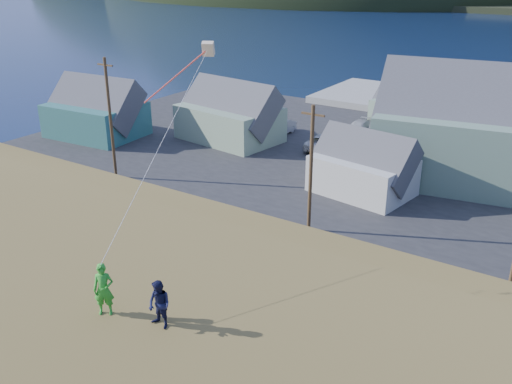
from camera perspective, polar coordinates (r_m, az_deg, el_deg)
ground at (r=36.52m, az=6.37°, el=-5.44°), size 900.00×900.00×0.00m
grass_strip at (r=34.93m, az=4.86°, el=-6.67°), size 110.00×8.00×0.10m
waterfront_lot at (r=51.07m, az=15.16°, el=2.28°), size 72.00×36.00×0.12m
wharf at (r=73.81m, az=16.65°, el=8.58°), size 26.00×14.00×0.90m
shed_teal at (r=59.98m, az=-15.78°, el=7.88°), size 9.78×7.26×7.38m
shed_palegreen_near at (r=56.43m, az=-2.67°, el=7.80°), size 10.71×7.54×7.26m
shed_white at (r=44.01m, az=10.67°, el=2.59°), size 8.27×6.12×6.04m
shed_palegreen_far at (r=61.80m, az=16.26°, el=8.05°), size 10.69×7.25×6.63m
utility_poles at (r=37.50m, az=2.58°, el=3.33°), size 30.96×0.24×9.80m
parked_cars at (r=56.44m, az=9.64°, el=5.51°), size 26.81×12.18×1.57m
kite_flyer_green at (r=17.45m, az=-14.99°, el=-9.40°), size 0.72×0.67×1.65m
kite_flyer_navy at (r=16.60m, az=-9.64°, el=-11.05°), size 0.76×0.62×1.47m
kite_rig at (r=22.78m, az=-5.42°, el=13.42°), size 1.85×4.51×10.01m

